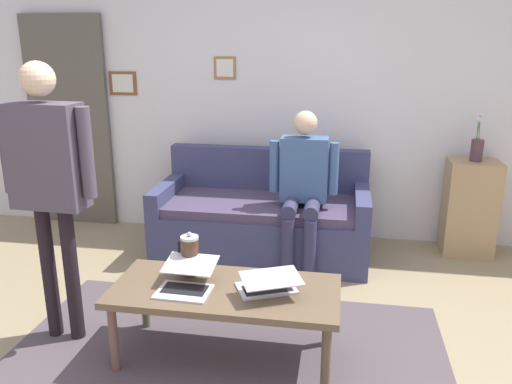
% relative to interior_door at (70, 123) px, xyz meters
% --- Properties ---
extents(ground_plane, '(7.68, 7.68, 0.00)m').
position_rel_interior_door_xyz_m(ground_plane, '(-2.12, 2.11, -1.02)').
color(ground_plane, '#928160').
extents(area_rug, '(2.61, 1.79, 0.01)m').
position_rel_interior_door_xyz_m(area_rug, '(-2.04, 2.16, -1.02)').
color(area_rug, '#50464B').
rests_on(area_rug, ground_plane).
extents(back_wall, '(7.04, 0.11, 2.70)m').
position_rel_interior_door_xyz_m(back_wall, '(-2.12, -0.09, 0.33)').
color(back_wall, silver).
rests_on(back_wall, ground_plane).
extents(interior_door, '(0.82, 0.09, 2.05)m').
position_rel_interior_door_xyz_m(interior_door, '(0.00, 0.00, 0.00)').
color(interior_door, '#565246').
rests_on(interior_door, ground_plane).
extents(couch, '(1.80, 0.85, 0.88)m').
position_rel_interior_door_xyz_m(couch, '(-2.01, 0.48, -0.72)').
color(couch, '#3A3C61').
rests_on(couch, ground_plane).
extents(coffee_table, '(1.31, 0.59, 0.45)m').
position_rel_interior_door_xyz_m(coffee_table, '(-2.04, 2.06, -0.62)').
color(coffee_table, brown).
rests_on(coffee_table, ground_plane).
extents(laptop_left, '(0.42, 0.41, 0.13)m').
position_rel_interior_door_xyz_m(laptop_left, '(-2.29, 2.07, -0.53)').
color(laptop_left, silver).
rests_on(laptop_left, coffee_table).
extents(laptop_center, '(0.31, 0.36, 0.14)m').
position_rel_interior_door_xyz_m(laptop_center, '(-1.83, 2.11, -0.53)').
color(laptop_center, silver).
rests_on(laptop_center, coffee_table).
extents(french_press, '(0.13, 0.11, 0.27)m').
position_rel_interior_door_xyz_m(french_press, '(-1.80, 1.92, -0.45)').
color(french_press, '#4C3323').
rests_on(french_press, coffee_table).
extents(side_shelf, '(0.42, 0.32, 0.83)m').
position_rel_interior_door_xyz_m(side_shelf, '(-3.77, 0.18, -0.61)').
color(side_shelf, tan).
rests_on(side_shelf, ground_plane).
extents(flower_vase, '(0.10, 0.10, 0.41)m').
position_rel_interior_door_xyz_m(flower_vase, '(-3.77, 0.18, -0.06)').
color(flower_vase, '#51353C').
rests_on(flower_vase, side_shelf).
extents(person_standing, '(0.60, 0.21, 1.70)m').
position_rel_interior_door_xyz_m(person_standing, '(-0.99, 2.01, 0.07)').
color(person_standing, black).
rests_on(person_standing, ground_plane).
extents(person_seated, '(0.55, 0.51, 1.28)m').
position_rel_interior_door_xyz_m(person_seated, '(-2.37, 0.70, -0.30)').
color(person_seated, '#323250').
rests_on(person_seated, ground_plane).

